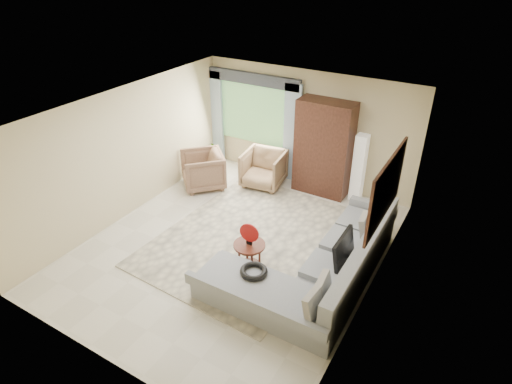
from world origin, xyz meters
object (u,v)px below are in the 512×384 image
Objects in this scene: armchair_left at (203,170)px; potted_plant at (218,151)px; sectional_sofa at (321,271)px; armchair_right at (264,169)px; armoire at (324,148)px; floor_lamp at (359,168)px; coffee_table at (249,256)px; tv_screen at (344,249)px.

armchair_left reaches higher than potted_plant.
armchair_right is at bearing 135.09° from sectional_sofa.
armoire reaches higher than potted_plant.
armoire is at bearing -175.71° from floor_lamp.
coffee_table is at bearing -89.39° from armoire.
armoire is (1.25, 0.43, 0.64)m from armchair_right.
floor_lamp is (3.20, 1.24, 0.33)m from armchair_left.
coffee_table is 3.14m from armchair_left.
armchair_left is 0.61× the size of floor_lamp.
coffee_table is 0.36× the size of floor_lamp.
armchair_left is 1.82× the size of potted_plant.
sectional_sofa reaches higher than armchair_right.
coffee_table is 1.06× the size of potted_plant.
armoire is (-1.23, 2.90, 0.77)m from sectional_sofa.
armchair_right is at bearing -18.32° from potted_plant.
armoire reaches higher than coffee_table.
armoire is (-0.03, 3.15, 0.77)m from coffee_table.
sectional_sofa is at bearing 12.07° from coffee_table.
sectional_sofa is 5.13m from potted_plant.
tv_screen is 1.47× the size of potted_plant.
armoire is 1.40× the size of floor_lamp.
armchair_left reaches higher than armchair_right.
floor_lamp is (-0.43, 2.96, 0.47)m from sectional_sofa.
armchair_right is at bearing -161.16° from armoire.
sectional_sofa is at bearing 18.69° from armchair_left.
sectional_sofa is 1.23m from coffee_table.
floor_lamp is at bearing 98.33° from sectional_sofa.
armchair_right is at bearing -166.66° from floor_lamp.
sectional_sofa is 2.31× the size of floor_lamp.
tv_screen is at bearing -47.23° from armchair_right.
sectional_sofa is 3.24m from armoire.
armoire is (2.40, 1.18, 0.63)m from armchair_left.
sectional_sofa is 6.45× the size of coffee_table.
potted_plant is at bearing 177.52° from armoire.
armchair_right is 0.61× the size of floor_lamp.
floor_lamp is at bearing 4.29° from armoire.
armoire is at bearing 90.61° from coffee_table.
armoire reaches higher than sectional_sofa.
coffee_table is at bearing -103.41° from floor_lamp.
coffee_table is at bearing -163.37° from tv_screen.
tv_screen is 1.59m from coffee_table.
coffee_table is 3.25m from armoire.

